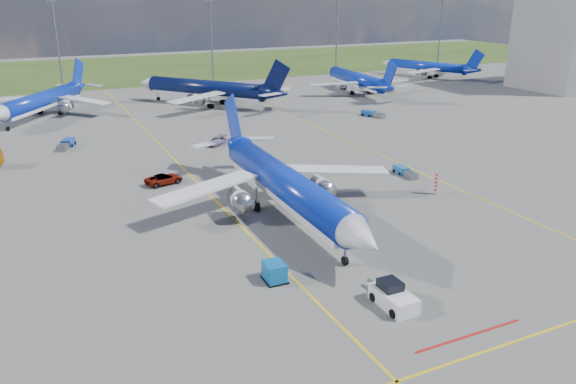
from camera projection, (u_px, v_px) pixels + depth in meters
name	position (u px, v px, depth m)	size (l,w,h in m)	color
ground	(274.00, 259.00, 53.93)	(400.00, 400.00, 0.00)	#575754
grass_strip	(86.00, 71.00, 181.66)	(400.00, 80.00, 0.01)	#2D4719
taxiway_lines	(194.00, 177.00, 77.58)	(60.25, 160.00, 0.02)	gold
floodlight_masts	(138.00, 39.00, 147.40)	(202.20, 0.50, 22.70)	slate
warning_post	(436.00, 183.00, 70.70)	(0.50, 0.50, 3.00)	red
bg_jet_nnw	(45.00, 117.00, 115.28)	(28.63, 37.57, 9.84)	#0C28AB
bg_jet_n	(207.00, 105.00, 126.92)	(31.60, 41.48, 10.86)	#070F3A
bg_jet_ne	(356.00, 93.00, 142.96)	(28.42, 37.30, 9.77)	#0C28AB
bg_jet_ene	(426.00, 77.00, 168.82)	(26.08, 34.23, 8.96)	#0C28AB
main_airliner	(285.00, 215.00, 64.55)	(31.54, 41.39, 10.84)	#0C28AB
pushback_tug	(393.00, 297.00, 45.62)	(2.23, 5.97, 2.02)	silver
uld_container	(275.00, 272.00, 49.60)	(1.70, 2.13, 1.70)	#0B599E
service_car_b	(164.00, 179.00, 74.69)	(2.34, 5.07, 1.41)	#999999
service_car_c	(217.00, 141.00, 93.87)	(1.84, 4.54, 1.32)	#999999
baggage_tug_w	(404.00, 172.00, 78.42)	(1.47, 4.66, 1.03)	#19569A
baggage_tug_c	(67.00, 144.00, 92.30)	(3.34, 5.61, 1.22)	#194197
baggage_tug_e	(372.00, 114.00, 115.29)	(3.06, 5.40, 1.18)	#184790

